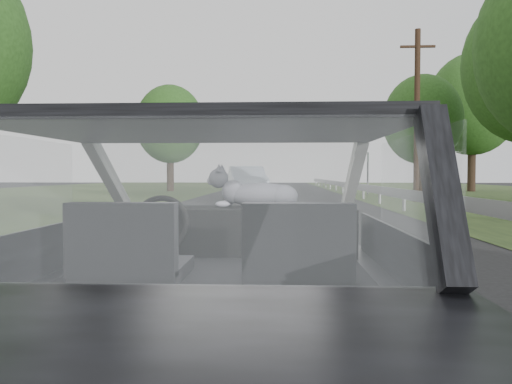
# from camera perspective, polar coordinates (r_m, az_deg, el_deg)

# --- Properties ---
(subject_car) EXTENTS (1.80, 4.00, 1.45)m
(subject_car) POSITION_cam_1_polar(r_m,az_deg,el_deg) (2.68, -4.13, -8.54)
(subject_car) COLOR black
(subject_car) RESTS_ON ground
(dashboard) EXTENTS (1.58, 0.45, 0.30)m
(dashboard) POSITION_cam_1_polar(r_m,az_deg,el_deg) (3.28, -2.83, -4.40)
(dashboard) COLOR black
(dashboard) RESTS_ON subject_car
(driver_seat) EXTENTS (0.50, 0.72, 0.42)m
(driver_seat) POSITION_cam_1_polar(r_m,az_deg,el_deg) (2.46, -14.30, -5.91)
(driver_seat) COLOR #242529
(driver_seat) RESTS_ON subject_car
(passenger_seat) EXTENTS (0.50, 0.72, 0.42)m
(passenger_seat) POSITION_cam_1_polar(r_m,az_deg,el_deg) (2.36, 4.76, -6.21)
(passenger_seat) COLOR #242529
(passenger_seat) RESTS_ON subject_car
(steering_wheel) EXTENTS (0.36, 0.36, 0.04)m
(steering_wheel) POSITION_cam_1_polar(r_m,az_deg,el_deg) (3.05, -10.89, -3.60)
(steering_wheel) COLOR black
(steering_wheel) RESTS_ON dashboard
(cat) EXTENTS (0.66, 0.30, 0.28)m
(cat) POSITION_cam_1_polar(r_m,az_deg,el_deg) (3.25, 0.52, -0.16)
(cat) COLOR gray
(cat) RESTS_ON dashboard
(guardrail) EXTENTS (0.05, 90.00, 0.32)m
(guardrail) POSITION_cam_1_polar(r_m,az_deg,el_deg) (13.25, 20.22, -0.84)
(guardrail) COLOR #989898
(guardrail) RESTS_ON ground
(other_car) EXTENTS (2.80, 5.24, 1.64)m
(other_car) POSITION_cam_1_polar(r_m,az_deg,el_deg) (26.19, -1.05, 1.17)
(other_car) COLOR silver
(other_car) RESTS_ON ground
(highway_sign) EXTENTS (0.23, 1.01, 2.52)m
(highway_sign) POSITION_cam_1_polar(r_m,az_deg,el_deg) (30.72, 12.65, 2.08)
(highway_sign) COLOR #114021
(highway_sign) RESTS_ON ground
(utility_pole) EXTENTS (0.29, 0.29, 7.47)m
(utility_pole) POSITION_cam_1_polar(r_m,az_deg,el_deg) (22.94, 17.91, 8.25)
(utility_pole) COLOR #392619
(utility_pole) RESTS_ON ground
(tree_2) EXTENTS (5.61, 5.61, 6.47)m
(tree_2) POSITION_cam_1_polar(r_m,az_deg,el_deg) (28.89, 18.47, 5.94)
(tree_2) COLOR #1F4116
(tree_2) RESTS_ON ground
(tree_3) EXTENTS (6.39, 6.39, 9.39)m
(tree_3) POSITION_cam_1_polar(r_m,az_deg,el_deg) (38.26, 23.48, 7.09)
(tree_3) COLOR #1F4116
(tree_3) RESTS_ON ground
(tree_6) EXTENTS (5.57, 5.57, 7.39)m
(tree_6) POSITION_cam_1_polar(r_m,az_deg,el_deg) (36.42, -9.79, 5.92)
(tree_6) COLOR #1F4116
(tree_6) RESTS_ON ground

